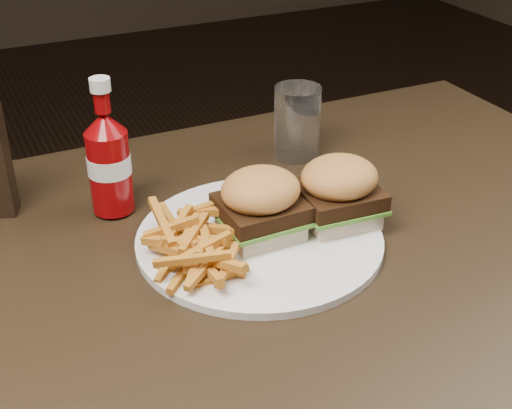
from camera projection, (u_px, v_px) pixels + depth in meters
name	position (u px, v px, depth m)	size (l,w,h in m)	color
dining_table	(258.00, 269.00, 0.88)	(1.20, 0.80, 0.04)	black
plate	(259.00, 239.00, 0.90)	(0.31, 0.31, 0.01)	white
sandwich_half_a	(261.00, 227.00, 0.89)	(0.09, 0.08, 0.02)	#FCDDC0
sandwich_half_b	(337.00, 213.00, 0.92)	(0.09, 0.08, 0.02)	#F6DCC2
fries_pile	(203.00, 239.00, 0.85)	(0.12, 0.12, 0.05)	#B35814
ketchup_bottle	(110.00, 172.00, 0.94)	(0.06, 0.06, 0.11)	#7F0407
tumbler	(297.00, 122.00, 1.09)	(0.07, 0.07, 0.11)	white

